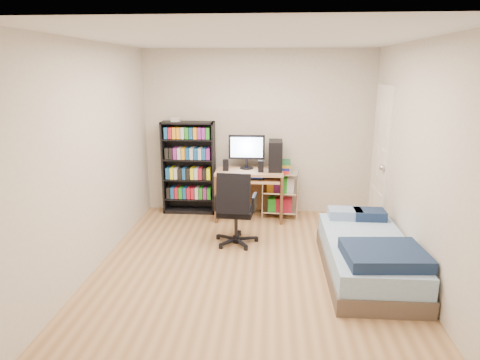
# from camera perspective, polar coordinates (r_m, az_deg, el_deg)

# --- Properties ---
(room) EXTENTS (3.58, 4.08, 2.58)m
(room) POSITION_cam_1_polar(r_m,az_deg,el_deg) (4.64, 1.54, 2.78)
(room) COLOR tan
(room) RESTS_ON ground
(media_shelf) EXTENTS (0.80, 0.27, 1.49)m
(media_shelf) POSITION_cam_1_polar(r_m,az_deg,el_deg) (6.66, -6.84, 1.78)
(media_shelf) COLOR black
(media_shelf) RESTS_ON room
(computer_desk) EXTENTS (1.00, 0.58, 1.25)m
(computer_desk) POSITION_cam_1_polar(r_m,az_deg,el_deg) (6.39, 2.19, 0.79)
(computer_desk) COLOR tan
(computer_desk) RESTS_ON room
(office_chair) EXTENTS (0.62, 0.62, 0.97)m
(office_chair) POSITION_cam_1_polar(r_m,az_deg,el_deg) (5.50, -0.60, -5.52)
(office_chair) COLOR black
(office_chair) RESTS_ON room
(wire_cart) EXTENTS (0.56, 0.42, 0.87)m
(wire_cart) POSITION_cam_1_polar(r_m,az_deg,el_deg) (6.49, 5.45, -0.07)
(wire_cart) COLOR silver
(wire_cart) RESTS_ON room
(bed) EXTENTS (0.90, 1.80, 0.51)m
(bed) POSITION_cam_1_polar(r_m,az_deg,el_deg) (4.94, 16.66, -9.62)
(bed) COLOR brown
(bed) RESTS_ON room
(door) EXTENTS (0.12, 0.80, 2.00)m
(door) POSITION_cam_1_polar(r_m,az_deg,el_deg) (6.20, 18.29, 2.68)
(door) COLOR silver
(door) RESTS_ON room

